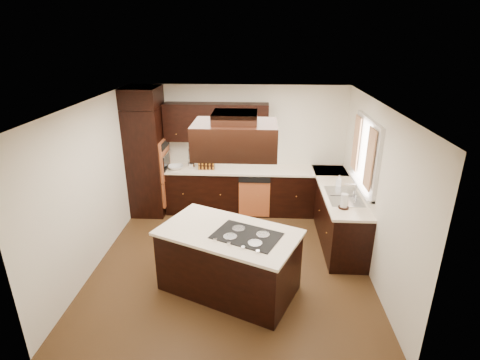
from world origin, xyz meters
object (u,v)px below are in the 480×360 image
Objects in this scene: oven_column at (147,162)px; island at (229,262)px; spice_rack at (206,163)px; range_hood at (235,139)px.

oven_column is 3.07m from island.
spice_rack is at bearing 128.70° from island.
island is 1.71× the size of range_hood.
oven_column is 6.83× the size of spice_rack.
oven_column is at bearing 129.74° from range_hood.
island is (1.79, -2.41, -0.62)m from oven_column.
oven_column reaches higher than island.
spice_rack reaches higher than island.
oven_column is at bearing 150.68° from island.
spice_rack is (1.16, 0.02, -0.01)m from oven_column.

